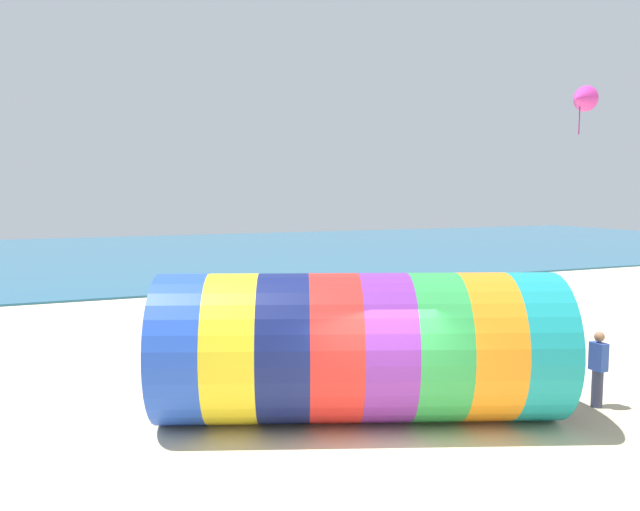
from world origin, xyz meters
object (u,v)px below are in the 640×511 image
Objects in this scene: bystander_near_water at (473,306)px; giant_inflatable_tube at (359,347)px; kite_handler at (598,369)px; kite_magenta_delta at (580,99)px; bystander_mid_beach at (308,299)px.

giant_inflatable_tube is at bearing -141.27° from bystander_near_water.
kite_handler is at bearing -15.45° from giant_inflatable_tube.
bystander_near_water is at bearing 74.30° from kite_handler.
giant_inflatable_tube is 5.17× the size of kite_handler.
kite_handler is at bearing -127.81° from kite_magenta_delta.
kite_handler is 1.03× the size of bystander_mid_beach.
bystander_mid_beach is at bearing 124.83° from kite_magenta_delta.
kite_magenta_delta is 7.30m from bystander_near_water.
bystander_mid_beach is (-5.14, 7.39, -6.42)m from kite_magenta_delta.
bystander_near_water is (7.09, 5.68, -0.60)m from giant_inflatable_tube.
giant_inflatable_tube is 9.92m from bystander_mid_beach.
bystander_near_water is 1.09× the size of bystander_mid_beach.
giant_inflatable_tube is 9.95m from kite_magenta_delta.
bystander_near_water is (1.99, 7.09, 0.06)m from kite_handler.
giant_inflatable_tube is 5.30× the size of bystander_mid_beach.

